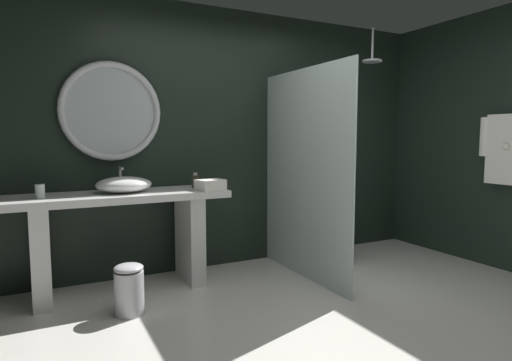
{
  "coord_description": "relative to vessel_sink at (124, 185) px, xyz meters",
  "views": [
    {
      "loc": [
        -1.78,
        -2.17,
        1.32
      ],
      "look_at": [
        -0.31,
        0.71,
        0.99
      ],
      "focal_mm": 29.82,
      "sensor_mm": 36.0,
      "label": 1
    }
  ],
  "objects": [
    {
      "name": "back_wall_panel",
      "position": [
        1.15,
        0.36,
        0.38
      ],
      "size": [
        4.8,
        0.1,
        2.6
      ],
      "primitive_type": "cube",
      "color": "black",
      "rests_on": "ground_plane"
    },
    {
      "name": "vessel_sink",
      "position": [
        0.0,
        0.0,
        0.0
      ],
      "size": [
        0.46,
        0.38,
        0.21
      ],
      "color": "white",
      "rests_on": "vanity_counter"
    },
    {
      "name": "tumbler_cup",
      "position": [
        -0.64,
        -0.06,
        -0.01
      ],
      "size": [
        0.07,
        0.07,
        0.11
      ],
      "primitive_type": "cylinder",
      "color": "silver",
      "rests_on": "vanity_counter"
    },
    {
      "name": "vanity_counter",
      "position": [
        -0.04,
        -0.0,
        -0.36
      ],
      "size": [
        1.82,
        0.59,
        0.85
      ],
      "color": "silver",
      "rests_on": "ground_plane"
    },
    {
      "name": "round_wall_mirror",
      "position": [
        -0.04,
        0.27,
        0.63
      ],
      "size": [
        0.88,
        0.06,
        0.88
      ],
      "color": "silver"
    },
    {
      "name": "ground_plane",
      "position": [
        1.15,
        -1.54,
        -0.92
      ],
      "size": [
        5.76,
        5.76,
        0.0
      ],
      "primitive_type": "plane",
      "color": "silver"
    },
    {
      "name": "shower_glass_panel",
      "position": [
        1.57,
        -0.4,
        0.05
      ],
      "size": [
        0.02,
        1.42,
        1.95
      ],
      "primitive_type": "cube",
      "color": "silver",
      "rests_on": "ground_plane"
    },
    {
      "name": "hanging_bathrobe",
      "position": [
        3.36,
        -1.22,
        0.32
      ],
      "size": [
        0.2,
        0.62,
        0.74
      ],
      "color": "silver"
    },
    {
      "name": "toilet",
      "position": [
        2.1,
        -0.07,
        -0.68
      ],
      "size": [
        0.43,
        0.59,
        0.52
      ],
      "color": "white",
      "rests_on": "ground_plane"
    },
    {
      "name": "soap_dispenser",
      "position": [
        0.65,
        0.04,
        -0.01
      ],
      "size": [
        0.07,
        0.07,
        0.14
      ],
      "color": "#3D3323",
      "rests_on": "vanity_counter"
    },
    {
      "name": "waste_bin",
      "position": [
        -0.08,
        -0.54,
        -0.73
      ],
      "size": [
        0.22,
        0.22,
        0.39
      ],
      "color": "silver",
      "rests_on": "ground_plane"
    },
    {
      "name": "folded_hand_towel",
      "position": [
        0.71,
        -0.2,
        -0.02
      ],
      "size": [
        0.26,
        0.23,
        0.1
      ],
      "primitive_type": "cube",
      "rotation": [
        0.0,
        0.0,
        0.21
      ],
      "color": "silver",
      "rests_on": "vanity_counter"
    },
    {
      "name": "side_wall_right",
      "position": [
        3.5,
        -0.78,
        0.38
      ],
      "size": [
        0.1,
        2.47,
        2.6
      ],
      "primitive_type": "cube",
      "color": "black",
      "rests_on": "ground_plane"
    },
    {
      "name": "rain_shower_head",
      "position": [
        2.65,
        -0.07,
        1.26
      ],
      "size": [
        0.21,
        0.21,
        0.36
      ],
      "color": "silver"
    }
  ]
}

